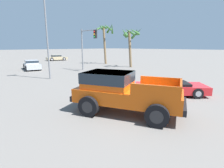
{
  "coord_description": "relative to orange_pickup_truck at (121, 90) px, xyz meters",
  "views": [
    {
      "loc": [
        -6.1,
        -5.02,
        3.02
      ],
      "look_at": [
        -0.25,
        0.87,
        1.21
      ],
      "focal_mm": 28.0,
      "sensor_mm": 36.0,
      "label": 1
    }
  ],
  "objects": [
    {
      "name": "palm_tree_tall",
      "position": [
        14.26,
        11.1,
        3.16
      ],
      "size": [
        2.88,
        2.69,
        5.6
      ],
      "color": "brown",
      "rests_on": "ground_plane"
    },
    {
      "name": "ground_plane",
      "position": [
        0.38,
        -0.17,
        -1.06
      ],
      "size": [
        320.0,
        320.0,
        0.0
      ],
      "primitive_type": "plane",
      "color": "slate"
    },
    {
      "name": "traffic_light_main",
      "position": [
        7.47,
        12.23,
        2.48
      ],
      "size": [
        0.38,
        3.09,
        5.08
      ],
      "rotation": [
        0.0,
        0.0,
        4.71
      ],
      "color": "slate",
      "rests_on": "ground_plane"
    },
    {
      "name": "palm_tree_short",
      "position": [
        14.96,
        17.17,
        3.97
      ],
      "size": [
        2.8,
        2.94,
        6.72
      ],
      "color": "brown",
      "rests_on": "ground_plane"
    },
    {
      "name": "red_convertible_car",
      "position": [
        4.48,
        -0.21,
        -0.65
      ],
      "size": [
        4.21,
        4.35,
        0.99
      ],
      "rotation": [
        0.0,
        0.0,
        0.75
      ],
      "color": "red",
      "rests_on": "ground_plane"
    },
    {
      "name": "orange_pickup_truck",
      "position": [
        0.0,
        0.0,
        0.0
      ],
      "size": [
        3.7,
        5.28,
        1.86
      ],
      "rotation": [
        0.0,
        0.0,
        0.41
      ],
      "color": "#CC4C0C",
      "rests_on": "ground_plane"
    },
    {
      "name": "parked_car_tan",
      "position": [
        12.35,
        29.76,
        -0.45
      ],
      "size": [
        4.44,
        2.62,
        1.18
      ],
      "rotation": [
        0.0,
        0.0,
        4.52
      ],
      "color": "tan",
      "rests_on": "ground_plane"
    },
    {
      "name": "street_lamp_post",
      "position": [
        1.52,
        10.35,
        3.76
      ],
      "size": [
        0.9,
        0.24,
        8.07
      ],
      "color": "slate",
      "rests_on": "ground_plane"
    },
    {
      "name": "parked_car_silver",
      "position": [
        2.94,
        18.43,
        -0.44
      ],
      "size": [
        2.59,
        4.35,
        1.21
      ],
      "rotation": [
        0.0,
        0.0,
        2.91
      ],
      "color": "#B7BABF",
      "rests_on": "ground_plane"
    }
  ]
}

